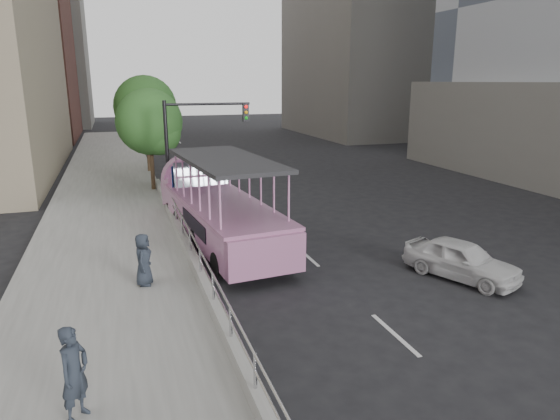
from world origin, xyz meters
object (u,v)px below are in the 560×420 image
object	(u,v)px
car	(461,259)
pedestrian_near	(74,373)
traffic_signal	(191,136)
street_tree_near	(152,125)
parking_sign	(175,189)
street_tree_far	(147,109)
duck_boat	(216,208)
pedestrian_far	(143,259)

from	to	relation	value
car	pedestrian_near	xyz separation A→B (m)	(-11.06, -3.92, 0.56)
traffic_signal	car	bearing A→B (deg)	-61.10
street_tree_near	parking_sign	bearing A→B (deg)	-87.32
street_tree_near	car	bearing A→B (deg)	-61.95
street_tree_far	parking_sign	bearing A→B (deg)	-89.46
pedestrian_near	street_tree_near	world-z (taller)	street_tree_near
duck_boat	traffic_signal	world-z (taller)	traffic_signal
pedestrian_far	duck_boat	bearing A→B (deg)	-18.51
pedestrian_near	pedestrian_far	distance (m)	5.98
pedestrian_far	pedestrian_near	bearing A→B (deg)	-179.12
parking_sign	traffic_signal	bearing A→B (deg)	69.63
parking_sign	street_tree_far	distance (m)	13.13
parking_sign	street_tree_near	size ratio (longest dim) A/B	0.47
duck_boat	car	world-z (taller)	duck_boat
duck_boat	car	size ratio (longest dim) A/B	2.89
pedestrian_far	parking_sign	world-z (taller)	parking_sign
parking_sign	duck_boat	bearing A→B (deg)	-59.08
car	street_tree_far	bearing A→B (deg)	86.66
pedestrian_far	street_tree_far	world-z (taller)	street_tree_far
pedestrian_near	pedestrian_far	xyz separation A→B (m)	(1.49, 5.79, -0.11)
pedestrian_near	traffic_signal	size ratio (longest dim) A/B	0.34
pedestrian_near	parking_sign	world-z (taller)	parking_sign
street_tree_near	street_tree_far	bearing A→B (deg)	88.09
parking_sign	pedestrian_near	bearing A→B (deg)	-104.46
duck_boat	pedestrian_far	size ratio (longest dim) A/B	6.81
parking_sign	street_tree_near	world-z (taller)	street_tree_near
duck_boat	pedestrian_near	bearing A→B (deg)	-113.61
duck_boat	traffic_signal	distance (m)	6.01
car	traffic_signal	distance (m)	13.93
pedestrian_far	street_tree_near	xyz separation A→B (m)	(1.39, 13.50, 2.75)
duck_boat	car	distance (m)	9.16
traffic_signal	street_tree_near	bearing A→B (deg)	114.98
duck_boat	street_tree_near	bearing A→B (deg)	100.11
duck_boat	traffic_signal	bearing A→B (deg)	90.10
pedestrian_far	parking_sign	distance (m)	6.88
street_tree_near	pedestrian_near	bearing A→B (deg)	-98.50
traffic_signal	street_tree_near	world-z (taller)	street_tree_near
car	parking_sign	bearing A→B (deg)	108.96
pedestrian_far	traffic_signal	size ratio (longest dim) A/B	0.30
car	pedestrian_far	world-z (taller)	pedestrian_far
traffic_signal	parking_sign	bearing A→B (deg)	-110.37
pedestrian_far	parking_sign	size ratio (longest dim) A/B	0.58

